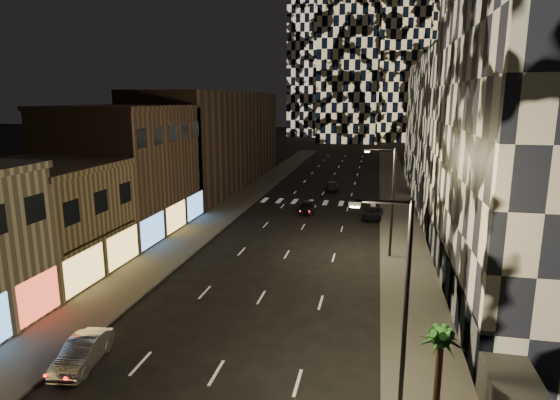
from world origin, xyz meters
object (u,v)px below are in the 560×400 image
at_px(car_dark_midlane, 307,207).
at_px(palm_tree, 441,345).
at_px(car_dark_rightlane, 373,213).
at_px(streetlight_near, 401,292).
at_px(streetlight_far, 390,195).
at_px(car_dark_oncoming, 333,186).
at_px(car_silver_parked, 83,352).

relative_size(car_dark_midlane, palm_tree, 0.95).
bearing_deg(car_dark_rightlane, streetlight_near, -83.12).
xyz_separation_m(streetlight_near, palm_tree, (1.56, -0.85, -1.71)).
xyz_separation_m(car_dark_rightlane, palm_tree, (2.91, -33.74, 3.03)).
relative_size(streetlight_far, car_dark_oncoming, 2.02).
bearing_deg(streetlight_near, car_dark_rightlane, 92.36).
relative_size(streetlight_near, car_dark_oncoming, 2.02).
distance_m(streetlight_near, palm_tree, 2.46).
bearing_deg(streetlight_near, streetlight_far, 90.00).
bearing_deg(palm_tree, car_dark_oncoming, 100.11).
bearing_deg(car_dark_rightlane, streetlight_far, -79.47).
distance_m(streetlight_near, car_dark_rightlane, 33.25).
bearing_deg(car_dark_rightlane, car_silver_parked, -108.30).
height_order(car_dark_rightlane, palm_tree, palm_tree).
xyz_separation_m(streetlight_near, streetlight_far, (0.00, 20.00, 0.00)).
distance_m(car_dark_rightlane, palm_tree, 34.00).
xyz_separation_m(streetlight_far, car_dark_rightlane, (-1.35, 12.89, -4.74)).
distance_m(streetlight_far, car_dark_rightlane, 13.80).
bearing_deg(car_dark_oncoming, car_dark_midlane, 80.47).
relative_size(streetlight_far, car_dark_rightlane, 2.03).
bearing_deg(palm_tree, streetlight_near, 151.28).
distance_m(streetlight_near, car_silver_parked, 15.78).
relative_size(streetlight_far, palm_tree, 2.12).
distance_m(car_silver_parked, palm_tree, 16.93).
bearing_deg(car_dark_midlane, car_dark_rightlane, -15.04).
relative_size(streetlight_far, car_silver_parked, 2.16).
bearing_deg(car_dark_oncoming, streetlight_far, 101.00).
bearing_deg(streetlight_far, car_dark_rightlane, 96.00).
height_order(streetlight_far, palm_tree, streetlight_far).
xyz_separation_m(car_silver_parked, palm_tree, (16.63, -1.16, 2.96)).
xyz_separation_m(car_silver_parked, car_dark_midlane, (6.21, 34.03, 0.00)).
xyz_separation_m(streetlight_far, car_dark_oncoming, (-7.27, 28.68, -4.71)).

